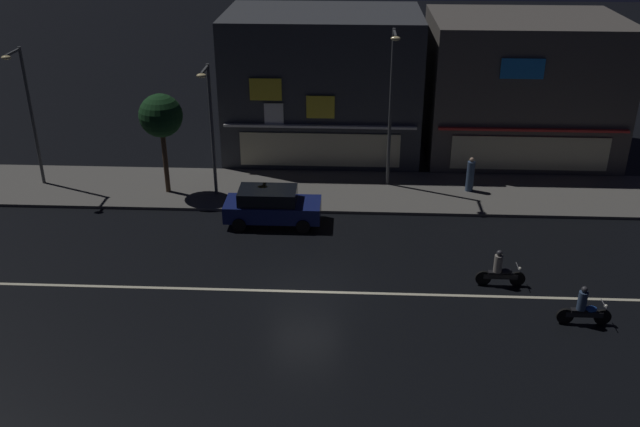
% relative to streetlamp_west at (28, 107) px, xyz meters
% --- Properties ---
extents(ground_plane, '(140.00, 140.00, 0.00)m').
position_rel_streetlamp_west_xyz_m(ground_plane, '(13.97, -9.29, -4.23)').
color(ground_plane, black).
extents(lane_divider_stripe, '(34.47, 0.16, 0.01)m').
position_rel_streetlamp_west_xyz_m(lane_divider_stripe, '(13.97, -9.29, -4.22)').
color(lane_divider_stripe, beige).
rests_on(lane_divider_stripe, ground).
extents(sidewalk_far, '(36.28, 4.99, 0.14)m').
position_rel_streetlamp_west_xyz_m(sidewalk_far, '(13.97, 0.07, -4.16)').
color(sidewalk_far, '#5B5954').
rests_on(sidewalk_far, ground).
extents(storefront_left_block, '(10.11, 7.81, 7.54)m').
position_rel_streetlamp_west_xyz_m(storefront_left_block, '(24.85, 6.39, -0.46)').
color(storefront_left_block, '#56514C').
rests_on(storefront_left_block, ground).
extents(storefront_center_block, '(10.49, 7.39, 7.75)m').
position_rel_streetlamp_west_xyz_m(storefront_center_block, '(13.96, 6.18, -0.36)').
color(storefront_center_block, '#383A3F').
rests_on(storefront_center_block, ground).
extents(streetlamp_west, '(0.44, 1.64, 6.91)m').
position_rel_streetlamp_west_xyz_m(streetlamp_west, '(0.00, 0.00, 0.00)').
color(streetlamp_west, '#47494C').
rests_on(streetlamp_west, sidewalk_far).
extents(streetlamp_mid, '(0.44, 1.64, 6.44)m').
position_rel_streetlamp_west_xyz_m(streetlamp_mid, '(9.03, -0.95, -0.25)').
color(streetlamp_mid, '#47494C').
rests_on(streetlamp_mid, sidewalk_far).
extents(streetlamp_east, '(0.44, 1.64, 7.79)m').
position_rel_streetlamp_west_xyz_m(streetlamp_east, '(17.47, 0.70, 0.46)').
color(streetlamp_east, '#47494C').
rests_on(streetlamp_east, sidewalk_far).
extents(pedestrian_on_sidewalk, '(0.37, 0.37, 1.75)m').
position_rel_streetlamp_west_xyz_m(pedestrian_on_sidewalk, '(21.50, 0.29, -3.28)').
color(pedestrian_on_sidewalk, '#334766').
rests_on(pedestrian_on_sidewalk, sidewalk_far).
extents(street_tree, '(2.07, 2.07, 4.94)m').
position_rel_streetlamp_west_xyz_m(street_tree, '(6.60, -0.53, -0.23)').
color(street_tree, '#473323').
rests_on(street_tree, sidewalk_far).
extents(parked_car_near_kerb, '(4.30, 1.98, 1.67)m').
position_rel_streetlamp_west_xyz_m(parked_car_near_kerb, '(12.08, -3.53, -3.36)').
color(parked_car_near_kerb, navy).
rests_on(parked_car_near_kerb, ground).
extents(motorcycle_lead, '(1.90, 0.60, 1.52)m').
position_rel_streetlamp_west_xyz_m(motorcycle_lead, '(21.39, -8.45, -3.60)').
color(motorcycle_lead, black).
rests_on(motorcycle_lead, ground).
extents(motorcycle_following, '(1.90, 0.60, 1.52)m').
position_rel_streetlamp_west_xyz_m(motorcycle_following, '(23.84, -10.92, -3.60)').
color(motorcycle_following, black).
rests_on(motorcycle_following, ground).
extents(traffic_cone, '(0.36, 0.36, 0.55)m').
position_rel_streetlamp_west_xyz_m(traffic_cone, '(11.89, -2.97, -3.95)').
color(traffic_cone, orange).
rests_on(traffic_cone, ground).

